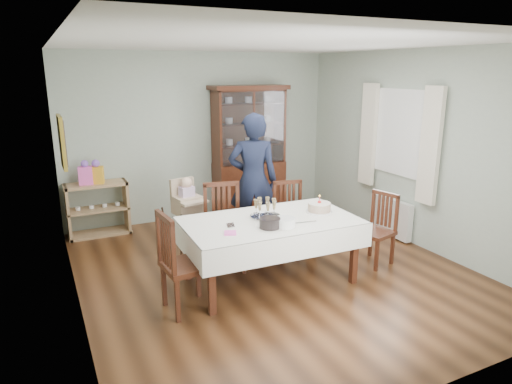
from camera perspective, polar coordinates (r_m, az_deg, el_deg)
floor at (r=5.78m, az=2.04°, el=-9.69°), size 5.00×5.00×0.00m
room_shell at (r=5.77m, az=-0.31°, el=7.93°), size 5.00×5.00×5.00m
dining_table at (r=5.35m, az=1.73°, el=-7.30°), size 2.03×1.21×0.76m
china_cabinet at (r=7.72m, az=-0.87°, el=5.38°), size 1.30×0.48×2.18m
sideboard at (r=7.23m, az=-19.15°, el=-2.03°), size 0.90×0.38×0.80m
picture_frame at (r=5.49m, az=-23.11°, el=5.78°), size 0.04×0.48×0.58m
window at (r=6.87m, az=17.63°, el=7.08°), size 0.04×1.02×1.22m
curtain_left at (r=6.41m, az=20.96°, el=5.35°), size 0.07×0.30×1.55m
curtain_right at (r=7.30m, az=13.88°, el=6.98°), size 0.07×0.30×1.55m
radiator at (r=7.10m, az=16.48°, el=-2.97°), size 0.10×0.80×0.55m
chair_far_left at (r=5.74m, az=-3.92°, el=-6.48°), size 0.57×0.57×1.06m
chair_far_right at (r=6.24m, az=4.41°, el=-5.01°), size 0.50×0.50×0.96m
chair_end_left at (r=4.83m, az=-8.73°, el=-10.97°), size 0.51×0.51×1.06m
chair_end_right at (r=6.07m, az=14.61°, el=-6.18°), size 0.50×0.50×0.92m
woman at (r=6.32m, az=-0.37°, el=1.46°), size 0.80×0.67×1.87m
high_chair at (r=6.28m, az=-8.50°, el=-3.83°), size 0.54×0.54×1.04m
champagne_tray at (r=5.28m, az=1.19°, el=-2.53°), size 0.36×0.36×0.22m
birthday_cake at (r=5.53m, az=7.90°, el=-1.95°), size 0.32×0.32×0.22m
plate_stack_dark at (r=4.95m, az=1.74°, el=-3.88°), size 0.31×0.31×0.11m
plate_stack_white at (r=5.00m, az=3.63°, el=-3.79°), size 0.28×0.28×0.10m
napkin_stack at (r=4.79m, az=-3.24°, el=-5.13°), size 0.16×0.16×0.02m
cutlery at (r=5.02m, az=-3.56°, el=-4.22°), size 0.14×0.18×0.01m
cake_knife at (r=5.15m, az=6.24°, el=-3.77°), size 0.26×0.06×0.01m
gift_bag_pink at (r=7.07m, az=-20.54°, el=2.15°), size 0.21×0.15×0.36m
gift_bag_orange at (r=7.08m, az=-19.32°, el=2.28°), size 0.22×0.19×0.36m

